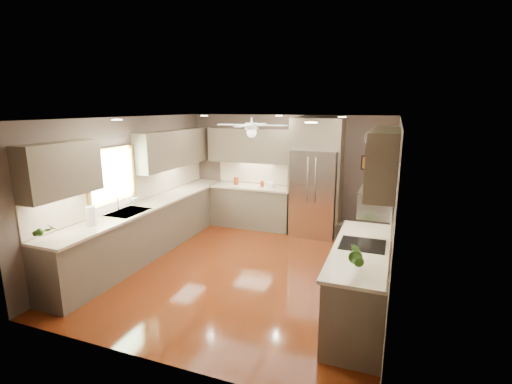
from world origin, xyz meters
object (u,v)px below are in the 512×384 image
Objects in this scene: soap_bottle at (135,200)px; refrigerator at (315,180)px; potted_plant_left at (46,230)px; bowl at (271,186)px; stool at (348,235)px; canister_a at (236,181)px; canister_d at (262,184)px; paper_towel at (91,217)px; microwave at (376,202)px; potted_plant_right at (357,256)px.

refrigerator reaches higher than soap_bottle.
bowl is (1.68, 4.22, -0.14)m from potted_plant_left.
soap_bottle is 0.08× the size of refrigerator.
soap_bottle is 0.41× the size of stool.
canister_a is at bearing 178.67° from refrigerator.
stool is at bearing -17.65° from bowl.
bowl is 1.98m from stool.
potted_plant_left reaches higher than canister_d.
potted_plant_left reaches higher than bowl.
refrigerator reaches higher than bowl.
canister_a reaches higher than stool.
soap_bottle is 3.59m from refrigerator.
paper_towel is (0.01, 0.75, -0.02)m from potted_plant_left.
microwave is (3.15, -2.75, 0.46)m from canister_a.
soap_bottle is 2.92m from bowl.
bowl is (1.80, 2.30, -0.07)m from soap_bottle.
potted_plant_right is at bearing 7.64° from potted_plant_left.
microwave reaches higher than bowl.
canister_a is 1.39× the size of canister_d.
stool is (-0.43, 3.15, -0.88)m from potted_plant_right.
stool is at bearing -34.47° from refrigerator.
microwave is 4.06m from paper_towel.
canister_d reaches higher than stool.
refrigerator is at bearing 39.34° from soap_bottle.
canister_a is 0.62m from canister_d.
canister_a is 0.36× the size of stool.
microwave reaches higher than soap_bottle.
refrigerator is 4.45× the size of microwave.
refrigerator is 4.35m from paper_towel.
paper_towel is (-1.45, -3.51, 0.08)m from canister_d.
paper_towel is at bearing -112.43° from canister_d.
microwave reaches higher than potted_plant_left.
potted_plant_left is 0.98× the size of paper_towel.
soap_bottle is 0.56× the size of potted_plant_right.
potted_plant_left is at bearing -101.17° from canister_a.
microwave is (0.11, 0.97, 0.37)m from potted_plant_right.
potted_plant_right is at bearing -3.36° from paper_towel.
paper_towel is (-2.64, -3.46, -0.11)m from refrigerator.
potted_plant_left is 4.55m from bowl.
canister_a is 1.83m from refrigerator.
refrigerator is (1.82, -0.04, 0.17)m from canister_a.
soap_bottle reaches higher than canister_d.
potted_plant_right is 1.56× the size of bowl.
canister_a is 4.33m from potted_plant_left.
refrigerator is (0.98, -0.02, 0.22)m from bowl.
stool is at bearing 104.11° from microwave.
soap_bottle reaches higher than bowl.
potted_plant_left is at bearing -86.45° from soap_bottle.
canister_d is at bearing 132.44° from microwave.
bowl is 0.41× the size of microwave.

